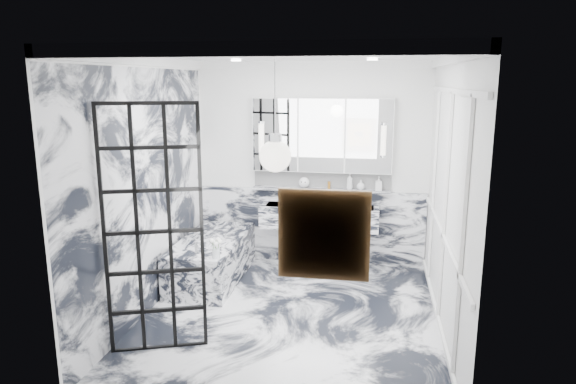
% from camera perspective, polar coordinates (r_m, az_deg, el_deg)
% --- Properties ---
extents(floor, '(3.60, 3.60, 0.00)m').
position_cam_1_polar(floor, '(5.84, 0.18, -13.55)').
color(floor, white).
rests_on(floor, ground).
extents(ceiling, '(3.60, 3.60, 0.00)m').
position_cam_1_polar(ceiling, '(5.26, 0.20, 15.06)').
color(ceiling, white).
rests_on(ceiling, wall_back).
extents(wall_back, '(3.60, 0.00, 3.60)m').
position_cam_1_polar(wall_back, '(7.13, 2.60, 3.03)').
color(wall_back, white).
rests_on(wall_back, floor).
extents(wall_front, '(3.60, 0.00, 3.60)m').
position_cam_1_polar(wall_front, '(3.68, -4.51, -5.91)').
color(wall_front, white).
rests_on(wall_front, floor).
extents(wall_left, '(0.00, 3.60, 3.60)m').
position_cam_1_polar(wall_left, '(5.86, -15.44, 0.56)').
color(wall_left, white).
rests_on(wall_left, floor).
extents(wall_right, '(0.00, 3.60, 3.60)m').
position_cam_1_polar(wall_right, '(5.36, 17.32, -0.63)').
color(wall_right, white).
rests_on(wall_right, floor).
extents(marble_clad_back, '(3.18, 0.05, 1.05)m').
position_cam_1_polar(marble_clad_back, '(7.30, 2.51, -3.80)').
color(marble_clad_back, white).
rests_on(marble_clad_back, floor).
extents(marble_clad_left, '(0.02, 3.56, 2.68)m').
position_cam_1_polar(marble_clad_left, '(5.86, -15.27, -0.02)').
color(marble_clad_left, white).
rests_on(marble_clad_left, floor).
extents(panel_molding, '(0.03, 3.40, 2.30)m').
position_cam_1_polar(panel_molding, '(5.38, 17.04, -1.66)').
color(panel_molding, white).
rests_on(panel_molding, floor).
extents(soap_bottle_a, '(0.11, 0.11, 0.22)m').
position_cam_1_polar(soap_bottle_a, '(7.03, 6.86, 1.17)').
color(soap_bottle_a, '#8C5919').
rests_on(soap_bottle_a, ledge).
extents(soap_bottle_b, '(0.09, 0.09, 0.19)m').
position_cam_1_polar(soap_bottle_b, '(7.03, 10.05, 0.94)').
color(soap_bottle_b, '#4C4C51').
rests_on(soap_bottle_b, ledge).
extents(soap_bottle_c, '(0.14, 0.14, 0.14)m').
position_cam_1_polar(soap_bottle_c, '(7.03, 8.10, 0.79)').
color(soap_bottle_c, silver).
rests_on(soap_bottle_c, ledge).
extents(face_pot, '(0.15, 0.15, 0.15)m').
position_cam_1_polar(face_pot, '(7.09, 1.80, 1.06)').
color(face_pot, white).
rests_on(face_pot, ledge).
extents(amber_bottle, '(0.04, 0.04, 0.10)m').
position_cam_1_polar(amber_bottle, '(7.06, 4.57, 0.77)').
color(amber_bottle, '#8C5919').
rests_on(amber_bottle, ledge).
extents(flower_vase, '(0.09, 0.09, 0.12)m').
position_cam_1_polar(flower_vase, '(5.96, -8.00, -6.78)').
color(flower_vase, silver).
rests_on(flower_vase, bathtub).
extents(crittall_door, '(0.84, 0.33, 2.35)m').
position_cam_1_polar(crittall_door, '(4.92, -14.70, -4.30)').
color(crittall_door, black).
rests_on(crittall_door, floor).
extents(artwork, '(0.54, 0.05, 0.54)m').
position_cam_1_polar(artwork, '(3.60, 4.01, -4.76)').
color(artwork, '#B58312').
rests_on(artwork, wall_front).
extents(pendant_light, '(0.25, 0.25, 0.25)m').
position_cam_1_polar(pendant_light, '(3.93, -1.43, 4.01)').
color(pendant_light, white).
rests_on(pendant_light, ceiling).
extents(trough_sink, '(1.60, 0.45, 0.30)m').
position_cam_1_polar(trough_sink, '(7.02, 3.51, -2.73)').
color(trough_sink, silver).
rests_on(trough_sink, wall_back).
extents(ledge, '(1.90, 0.14, 0.04)m').
position_cam_1_polar(ledge, '(7.10, 3.70, 0.26)').
color(ledge, silver).
rests_on(ledge, wall_back).
extents(subway_tile, '(1.90, 0.03, 0.23)m').
position_cam_1_polar(subway_tile, '(7.13, 3.76, 1.42)').
color(subway_tile, white).
rests_on(subway_tile, wall_back).
extents(mirror_cabinet, '(1.90, 0.16, 1.00)m').
position_cam_1_polar(mirror_cabinet, '(6.98, 3.78, 6.30)').
color(mirror_cabinet, white).
rests_on(mirror_cabinet, wall_back).
extents(sconce_left, '(0.07, 0.07, 0.40)m').
position_cam_1_polar(sconce_left, '(7.03, -3.00, 6.02)').
color(sconce_left, white).
rests_on(sconce_left, mirror_cabinet).
extents(sconce_right, '(0.07, 0.07, 0.40)m').
position_cam_1_polar(sconce_right, '(6.86, 10.56, 5.67)').
color(sconce_right, white).
rests_on(sconce_right, mirror_cabinet).
extents(bathtub, '(0.75, 1.65, 0.55)m').
position_cam_1_polar(bathtub, '(6.80, -8.42, -7.34)').
color(bathtub, silver).
rests_on(bathtub, floor).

